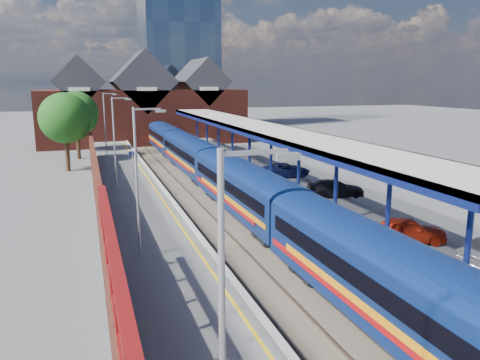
{
  "coord_description": "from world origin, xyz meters",
  "views": [
    {
      "loc": [
        -8.59,
        -15.34,
        9.05
      ],
      "look_at": [
        1.15,
        14.05,
        2.6
      ],
      "focal_mm": 35.0,
      "sensor_mm": 36.0,
      "label": 1
    }
  ],
  "objects_px": {
    "lamp_post_b": "(139,173)",
    "parked_car_red": "(408,230)",
    "parked_car_dark": "(335,188)",
    "parked_car_blue": "(285,170)",
    "lamp_post_c": "(116,136)",
    "lamp_post_a": "(229,315)",
    "platform_sign": "(133,161)",
    "lamp_post_d": "(106,121)",
    "train": "(213,166)"
  },
  "relations": [
    {
      "from": "lamp_post_b",
      "to": "lamp_post_c",
      "type": "height_order",
      "value": "same"
    },
    {
      "from": "lamp_post_d",
      "to": "parked_car_red",
      "type": "relative_size",
      "value": 1.87
    },
    {
      "from": "lamp_post_d",
      "to": "train",
      "type": "bearing_deg",
      "value": -63.15
    },
    {
      "from": "lamp_post_b",
      "to": "parked_car_red",
      "type": "bearing_deg",
      "value": -9.58
    },
    {
      "from": "train",
      "to": "lamp_post_b",
      "type": "xyz_separation_m",
      "value": [
        -7.86,
        -16.48,
        2.87
      ]
    },
    {
      "from": "lamp_post_b",
      "to": "lamp_post_d",
      "type": "xyz_separation_m",
      "value": [
        0.0,
        32.0,
        0.0
      ]
    },
    {
      "from": "lamp_post_d",
      "to": "parked_car_red",
      "type": "distance_m",
      "value": 36.85
    },
    {
      "from": "lamp_post_b",
      "to": "parked_car_red",
      "type": "xyz_separation_m",
      "value": [
        13.22,
        -2.23,
        -3.35
      ]
    },
    {
      "from": "lamp_post_d",
      "to": "lamp_post_a",
      "type": "bearing_deg",
      "value": -90.0
    },
    {
      "from": "parked_car_blue",
      "to": "train",
      "type": "bearing_deg",
      "value": 75.5
    },
    {
      "from": "train",
      "to": "lamp_post_b",
      "type": "height_order",
      "value": "lamp_post_b"
    },
    {
      "from": "lamp_post_c",
      "to": "platform_sign",
      "type": "height_order",
      "value": "lamp_post_c"
    },
    {
      "from": "train",
      "to": "parked_car_blue",
      "type": "distance_m",
      "value": 6.38
    },
    {
      "from": "lamp_post_c",
      "to": "lamp_post_d",
      "type": "bearing_deg",
      "value": 90.0
    },
    {
      "from": "parked_car_red",
      "to": "parked_car_blue",
      "type": "distance_m",
      "value": 17.64
    },
    {
      "from": "lamp_post_c",
      "to": "parked_car_blue",
      "type": "relative_size",
      "value": 1.59
    },
    {
      "from": "lamp_post_b",
      "to": "platform_sign",
      "type": "relative_size",
      "value": 2.8
    },
    {
      "from": "lamp_post_c",
      "to": "platform_sign",
      "type": "distance_m",
      "value": 3.34
    },
    {
      "from": "parked_car_blue",
      "to": "platform_sign",
      "type": "bearing_deg",
      "value": 73.86
    },
    {
      "from": "lamp_post_c",
      "to": "parked_car_red",
      "type": "height_order",
      "value": "lamp_post_c"
    },
    {
      "from": "lamp_post_c",
      "to": "platform_sign",
      "type": "xyz_separation_m",
      "value": [
        1.36,
        2.0,
        -2.3
      ]
    },
    {
      "from": "parked_car_red",
      "to": "lamp_post_b",
      "type": "bearing_deg",
      "value": 103.18
    },
    {
      "from": "lamp_post_c",
      "to": "platform_sign",
      "type": "relative_size",
      "value": 2.8
    },
    {
      "from": "lamp_post_a",
      "to": "parked_car_blue",
      "type": "distance_m",
      "value": 32.77
    },
    {
      "from": "parked_car_red",
      "to": "parked_car_blue",
      "type": "xyz_separation_m",
      "value": [
        0.9,
        17.62,
        -0.03
      ]
    },
    {
      "from": "lamp_post_a",
      "to": "train",
      "type": "bearing_deg",
      "value": 75.55
    },
    {
      "from": "lamp_post_a",
      "to": "platform_sign",
      "type": "bearing_deg",
      "value": 87.56
    },
    {
      "from": "train",
      "to": "parked_car_blue",
      "type": "height_order",
      "value": "train"
    },
    {
      "from": "parked_car_red",
      "to": "parked_car_dark",
      "type": "height_order",
      "value": "parked_car_red"
    },
    {
      "from": "parked_car_blue",
      "to": "lamp_post_a",
      "type": "bearing_deg",
      "value": 149.79
    },
    {
      "from": "parked_car_red",
      "to": "platform_sign",
      "type": "bearing_deg",
      "value": 53.13
    },
    {
      "from": "parked_car_red",
      "to": "parked_car_blue",
      "type": "relative_size",
      "value": 0.85
    },
    {
      "from": "parked_car_dark",
      "to": "parked_car_blue",
      "type": "bearing_deg",
      "value": 17.13
    },
    {
      "from": "lamp_post_c",
      "to": "parked_car_red",
      "type": "xyz_separation_m",
      "value": [
        13.22,
        -18.23,
        -3.35
      ]
    },
    {
      "from": "lamp_post_d",
      "to": "parked_car_dark",
      "type": "distance_m",
      "value": 28.59
    },
    {
      "from": "lamp_post_c",
      "to": "lamp_post_d",
      "type": "xyz_separation_m",
      "value": [
        0.0,
        16.0,
        0.0
      ]
    },
    {
      "from": "lamp_post_c",
      "to": "lamp_post_a",
      "type": "bearing_deg",
      "value": -90.0
    },
    {
      "from": "lamp_post_a",
      "to": "parked_car_dark",
      "type": "relative_size",
      "value": 1.69
    },
    {
      "from": "lamp_post_c",
      "to": "parked_car_blue",
      "type": "height_order",
      "value": "lamp_post_c"
    },
    {
      "from": "parked_car_blue",
      "to": "lamp_post_c",
      "type": "bearing_deg",
      "value": 82.95
    },
    {
      "from": "lamp_post_c",
      "to": "parked_car_dark",
      "type": "distance_m",
      "value": 17.18
    },
    {
      "from": "lamp_post_b",
      "to": "parked_car_dark",
      "type": "relative_size",
      "value": 1.69
    },
    {
      "from": "platform_sign",
      "to": "parked_car_blue",
      "type": "xyz_separation_m",
      "value": [
        12.75,
        -2.62,
        -1.08
      ]
    },
    {
      "from": "train",
      "to": "parked_car_dark",
      "type": "relative_size",
      "value": 15.91
    },
    {
      "from": "lamp_post_d",
      "to": "parked_car_red",
      "type": "xyz_separation_m",
      "value": [
        13.22,
        -34.23,
        -3.35
      ]
    },
    {
      "from": "train",
      "to": "parked_car_blue",
      "type": "bearing_deg",
      "value": -9.95
    },
    {
      "from": "lamp_post_a",
      "to": "parked_car_blue",
      "type": "xyz_separation_m",
      "value": [
        14.12,
        29.38,
        -3.38
      ]
    },
    {
      "from": "train",
      "to": "parked_car_dark",
      "type": "height_order",
      "value": "train"
    },
    {
      "from": "lamp_post_b",
      "to": "lamp_post_d",
      "type": "relative_size",
      "value": 1.0
    },
    {
      "from": "lamp_post_a",
      "to": "parked_car_red",
      "type": "xyz_separation_m",
      "value": [
        13.22,
        11.77,
        -3.35
      ]
    }
  ]
}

